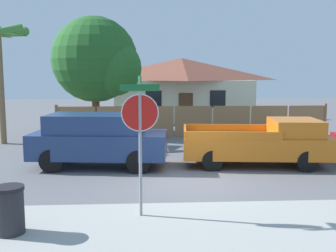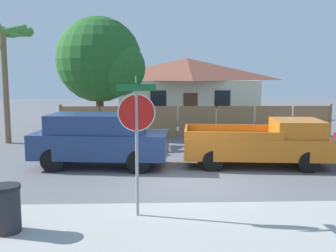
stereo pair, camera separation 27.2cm
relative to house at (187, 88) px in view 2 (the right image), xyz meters
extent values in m
plane|color=slate|center=(-1.31, -16.38, -2.23)|extent=(80.00, 80.00, 0.00)
cube|color=#A3A39E|center=(-1.31, -19.98, -2.23)|extent=(36.00, 3.20, 0.01)
cube|color=#997047|center=(-6.04, -7.89, -1.45)|extent=(1.90, 0.06, 1.57)
cube|color=#997047|center=(-4.07, -7.89, -1.45)|extent=(1.90, 0.06, 1.57)
cube|color=#997047|center=(-2.09, -7.89, -1.45)|extent=(1.90, 0.06, 1.57)
cube|color=#997047|center=(-0.11, -7.89, -1.45)|extent=(1.90, 0.06, 1.57)
cube|color=#997047|center=(1.86, -7.89, -1.45)|extent=(1.90, 0.06, 1.57)
cube|color=#997047|center=(3.84, -7.89, -1.45)|extent=(1.90, 0.06, 1.57)
cube|color=#997047|center=(5.81, -7.89, -1.45)|extent=(1.90, 0.06, 1.57)
cube|color=brown|center=(-7.03, -7.89, -1.40)|extent=(0.12, 0.12, 1.67)
cube|color=brown|center=(6.80, -7.89, -1.40)|extent=(0.12, 0.12, 1.67)
cube|color=beige|center=(0.00, 0.00, -0.84)|extent=(9.07, 5.93, 2.78)
pyramid|color=brown|center=(0.00, 0.00, 1.31)|extent=(9.80, 6.40, 1.53)
cube|color=black|center=(-2.04, -2.98, -0.62)|extent=(1.00, 0.04, 1.10)
cube|color=black|center=(2.04, -2.98, -0.62)|extent=(1.00, 0.04, 1.10)
cube|color=brown|center=(0.00, -2.98, -1.23)|extent=(0.90, 0.04, 2.00)
cylinder|color=brown|center=(-5.21, -6.69, -1.10)|extent=(0.40, 0.40, 2.27)
sphere|color=#235B23|center=(-5.21, -6.69, 1.72)|extent=(4.48, 4.48, 4.48)
sphere|color=#266326|center=(-4.20, -7.25, 1.27)|extent=(2.91, 2.91, 2.91)
cylinder|color=brown|center=(-9.10, -9.52, 0.41)|extent=(0.28, 0.28, 5.28)
cone|color=#428438|center=(-8.18, -9.52, 2.80)|extent=(0.44, 1.74, 0.70)
cone|color=#428438|center=(-8.64, -8.72, 2.80)|extent=(1.72, 1.25, 0.70)
cone|color=#428438|center=(-8.64, -10.33, 2.80)|extent=(1.72, 1.25, 0.70)
cube|color=navy|center=(-4.15, -14.44, -1.44)|extent=(4.72, 2.30, 0.84)
cube|color=navy|center=(-4.26, -14.43, -0.71)|extent=(3.35, 2.02, 0.63)
cube|color=black|center=(-2.75, -14.58, -0.71)|extent=(0.22, 1.63, 0.53)
cylinder|color=black|center=(-2.66, -13.77, -1.84)|extent=(0.78, 0.22, 0.78)
cylinder|color=black|center=(-2.82, -15.39, -1.84)|extent=(0.78, 0.22, 0.78)
cylinder|color=black|center=(-5.47, -13.48, -1.84)|extent=(0.78, 0.22, 0.78)
cylinder|color=black|center=(-5.64, -15.11, -1.84)|extent=(0.78, 0.22, 0.78)
cube|color=orange|center=(1.24, -14.44, -1.53)|extent=(5.16, 2.52, 0.73)
cube|color=orange|center=(2.61, -14.58, -0.88)|extent=(1.77, 2.02, 0.56)
cube|color=orange|center=(0.50, -13.39, -1.04)|extent=(3.12, 0.39, 0.26)
cube|color=orange|center=(0.30, -15.31, -1.04)|extent=(3.12, 0.39, 0.26)
cube|color=orange|center=(-1.19, -14.19, -1.04)|extent=(0.27, 1.93, 0.26)
cylinder|color=black|center=(2.87, -13.69, -1.88)|extent=(0.70, 0.22, 0.70)
cylinder|color=black|center=(2.69, -15.50, -1.88)|extent=(0.70, 0.22, 0.70)
cylinder|color=black|center=(-0.20, -13.38, -1.88)|extent=(0.70, 0.22, 0.70)
cylinder|color=black|center=(-0.38, -15.19, -1.88)|extent=(0.70, 0.22, 0.70)
cylinder|color=gray|center=(-2.70, -19.20, -0.84)|extent=(0.07, 0.07, 2.79)
cylinder|color=red|center=(-2.70, -19.20, 0.11)|extent=(0.78, 0.09, 0.78)
cylinder|color=white|center=(-2.70, -19.20, 0.11)|extent=(0.83, 0.08, 0.83)
cube|color=#19602D|center=(-2.70, -19.20, 0.66)|extent=(0.86, 0.09, 0.15)
cube|color=#19602D|center=(-2.70, -19.20, 0.84)|extent=(0.08, 0.78, 0.15)
cylinder|color=#28282D|center=(-5.30, -20.07, -1.78)|extent=(0.57, 0.57, 0.89)
cylinder|color=black|center=(-5.30, -20.07, -1.29)|extent=(0.61, 0.61, 0.08)
camera|label=1|loc=(-2.58, -27.77, 0.94)|focal=42.00mm
camera|label=2|loc=(-2.31, -27.79, 0.94)|focal=42.00mm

